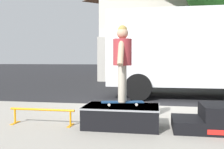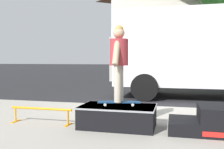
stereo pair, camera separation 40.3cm
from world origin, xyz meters
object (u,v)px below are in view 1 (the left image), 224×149
object	(u,v)px
kicker_ramp	(207,120)
skateboard	(122,102)
grind_rail	(42,113)
box_truck	(207,50)
skater_kid	(122,57)
skate_box	(122,115)

from	to	relation	value
kicker_ramp	skateboard	bearing A→B (deg)	178.33
grind_rail	box_truck	size ratio (longest dim) A/B	0.19
skateboard	box_truck	world-z (taller)	box_truck
skateboard	skater_kid	bearing A→B (deg)	180.00
kicker_ramp	skater_kid	size ratio (longest dim) A/B	0.70
grind_rail	box_truck	bearing A→B (deg)	52.40
grind_rail	skateboard	distance (m)	1.54
skateboard	grind_rail	bearing A→B (deg)	-174.99
kicker_ramp	box_truck	xyz separation A→B (m)	(0.92, 5.01, 1.39)
skate_box	kicker_ramp	world-z (taller)	kicker_ramp
skate_box	box_truck	distance (m)	5.73
kicker_ramp	grind_rail	distance (m)	3.01
kicker_ramp	grind_rail	xyz separation A→B (m)	(-3.01, -0.09, 0.03)
kicker_ramp	grind_rail	size ratio (longest dim) A/B	0.77
box_truck	grind_rail	bearing A→B (deg)	-127.60
skateboard	skater_kid	xyz separation A→B (m)	(-0.00, 0.00, 0.84)
grind_rail	skater_kid	world-z (taller)	skater_kid
skate_box	grind_rail	xyz separation A→B (m)	(-1.51, -0.09, 0.02)
skate_box	skater_kid	bearing A→B (deg)	78.30
skater_kid	box_truck	bearing A→B (deg)	64.14
skate_box	skater_kid	xyz separation A→B (m)	(0.01, 0.04, 1.08)
grind_rail	box_truck	world-z (taller)	box_truck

